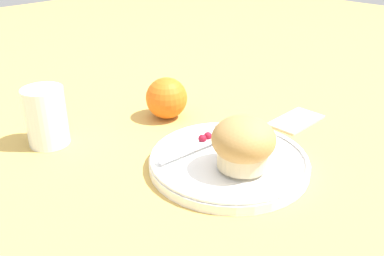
% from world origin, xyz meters
% --- Properties ---
extents(ground_plane, '(3.00, 3.00, 0.00)m').
position_xyz_m(ground_plane, '(0.00, 0.00, 0.00)').
color(ground_plane, tan).
extents(plate, '(0.24, 0.24, 0.02)m').
position_xyz_m(plate, '(0.02, -0.02, 0.01)').
color(plate, white).
rests_on(plate, ground_plane).
extents(muffin, '(0.09, 0.09, 0.07)m').
position_xyz_m(muffin, '(0.01, -0.05, 0.06)').
color(muffin, beige).
rests_on(muffin, plate).
extents(cream_ramekin, '(0.06, 0.06, 0.02)m').
position_xyz_m(cream_ramekin, '(0.07, 0.01, 0.03)').
color(cream_ramekin, silver).
rests_on(cream_ramekin, plate).
extents(berry_pair, '(0.03, 0.01, 0.01)m').
position_xyz_m(berry_pair, '(0.03, 0.04, 0.03)').
color(berry_pair, maroon).
rests_on(berry_pair, plate).
extents(butter_knife, '(0.17, 0.03, 0.00)m').
position_xyz_m(butter_knife, '(0.01, 0.03, 0.02)').
color(butter_knife, silver).
rests_on(butter_knife, plate).
extents(orange_fruit, '(0.08, 0.08, 0.08)m').
position_xyz_m(orange_fruit, '(0.07, 0.18, 0.04)').
color(orange_fruit, orange).
rests_on(orange_fruit, ground_plane).
extents(juice_glass, '(0.07, 0.07, 0.10)m').
position_xyz_m(juice_glass, '(-0.13, 0.24, 0.05)').
color(juice_glass, silver).
rests_on(juice_glass, ground_plane).
extents(folded_napkin, '(0.11, 0.06, 0.01)m').
position_xyz_m(folded_napkin, '(0.23, 0.00, 0.00)').
color(folded_napkin, beige).
rests_on(folded_napkin, ground_plane).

